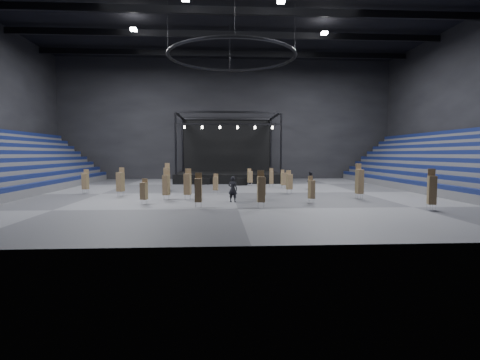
{
  "coord_description": "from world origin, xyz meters",
  "views": [
    {
      "loc": [
        -1.36,
        -36.1,
        3.79
      ],
      "look_at": [
        0.65,
        -2.0,
        1.4
      ],
      "focal_mm": 28.0,
      "sensor_mm": 36.0,
      "label": 1
    }
  ],
  "objects": [
    {
      "name": "chair_stack_11",
      "position": [
        -6.66,
        2.8,
        1.45
      ],
      "size": [
        0.63,
        0.63,
        2.85
      ],
      "rotation": [
        0.0,
        0.0,
        -0.23
      ],
      "color": "silver",
      "rests_on": "floor"
    },
    {
      "name": "chair_stack_6",
      "position": [
        5.84,
        -7.76,
        1.09
      ],
      "size": [
        0.53,
        0.53,
        2.1
      ],
      "rotation": [
        0.0,
        0.0,
        0.36
      ],
      "color": "silver",
      "rests_on": "floor"
    },
    {
      "name": "bleachers_right",
      "position": [
        22.94,
        0.0,
        1.73
      ],
      "size": [
        7.2,
        40.0,
        6.4
      ],
      "color": "#505052",
      "rests_on": "floor"
    },
    {
      "name": "chair_stack_14",
      "position": [
        2.26,
        -5.59,
        1.17
      ],
      "size": [
        0.55,
        0.55,
        2.23
      ],
      "rotation": [
        0.0,
        0.0,
        0.16
      ],
      "color": "silver",
      "rests_on": "floor"
    },
    {
      "name": "chair_stack_0",
      "position": [
        -6.91,
        -7.87,
        1.04
      ],
      "size": [
        0.57,
        0.57,
        1.94
      ],
      "rotation": [
        0.0,
        0.0,
        -0.3
      ],
      "color": "silver",
      "rests_on": "floor"
    },
    {
      "name": "chair_stack_13",
      "position": [
        5.8,
        4.54,
        1.08
      ],
      "size": [
        0.54,
        0.54,
        2.06
      ],
      "rotation": [
        0.0,
        0.0,
        0.35
      ],
      "color": "silver",
      "rests_on": "floor"
    },
    {
      "name": "crew_member",
      "position": [
        8.5,
        3.04,
        0.96
      ],
      "size": [
        0.92,
        1.07,
        1.91
      ],
      "primitive_type": "imported",
      "rotation": [
        0.0,
        0.0,
        1.34
      ],
      "color": "black",
      "rests_on": "floor"
    },
    {
      "name": "floor",
      "position": [
        0.0,
        0.0,
        0.0
      ],
      "size": [
        50.0,
        50.0,
        0.0
      ],
      "primitive_type": "plane",
      "color": "#505053",
      "rests_on": "ground"
    },
    {
      "name": "chair_stack_5",
      "position": [
        -14.0,
        0.23,
        1.23
      ],
      "size": [
        0.59,
        0.59,
        2.33
      ],
      "rotation": [
        0.0,
        0.0,
        -0.17
      ],
      "color": "silver",
      "rests_on": "floor"
    },
    {
      "name": "chair_stack_8",
      "position": [
        1.65,
        -10.17,
        1.36
      ],
      "size": [
        0.52,
        0.52,
        2.65
      ],
      "rotation": [
        0.0,
        0.0,
        0.03
      ],
      "color": "silver",
      "rests_on": "floor"
    },
    {
      "name": "chair_stack_1",
      "position": [
        4.73,
        6.24,
        1.13
      ],
      "size": [
        0.49,
        0.49,
        2.15
      ],
      "rotation": [
        0.0,
        0.0,
        -0.1
      ],
      "color": "silver",
      "rests_on": "floor"
    },
    {
      "name": "roof_girders",
      "position": [
        0.0,
        -0.0,
        17.2
      ],
      "size": [
        49.0,
        30.35,
        0.7
      ],
      "color": "black",
      "rests_on": "ceiling"
    },
    {
      "name": "chair_stack_10",
      "position": [
        -3.87,
        -5.23,
        1.35
      ],
      "size": [
        0.63,
        0.63,
        2.59
      ],
      "rotation": [
        0.0,
        0.0,
        -0.22
      ],
      "color": "silver",
      "rests_on": "floor"
    },
    {
      "name": "truss_ring",
      "position": [
        -0.0,
        0.0,
        13.0
      ],
      "size": [
        12.3,
        12.3,
        5.15
      ],
      "color": "black",
      "rests_on": "ceiling"
    },
    {
      "name": "ceiling",
      "position": [
        0.0,
        0.0,
        18.0
      ],
      "size": [
        50.0,
        42.0,
        0.2
      ],
      "primitive_type": "cube",
      "color": "black",
      "rests_on": "wall_back"
    },
    {
      "name": "floodlights",
      "position": [
        0.0,
        -4.0,
        16.6
      ],
      "size": [
        28.6,
        16.6,
        0.25
      ],
      "color": "white",
      "rests_on": "roof_girders"
    },
    {
      "name": "chair_stack_15",
      "position": [
        5.41,
        -0.97,
        1.19
      ],
      "size": [
        0.6,
        0.6,
        2.23
      ],
      "rotation": [
        0.0,
        0.0,
        0.22
      ],
      "color": "silver",
      "rests_on": "floor"
    },
    {
      "name": "chair_stack_12",
      "position": [
        10.54,
        -5.36,
        1.52
      ],
      "size": [
        0.61,
        0.61,
        2.99
      ],
      "rotation": [
        0.0,
        0.0,
        0.17
      ],
      "color": "silver",
      "rests_on": "floor"
    },
    {
      "name": "flight_case_left",
      "position": [
        -2.99,
        10.3,
        0.41
      ],
      "size": [
        1.33,
        0.86,
        0.82
      ],
      "primitive_type": "cube",
      "rotation": [
        0.0,
        0.0,
        0.22
      ],
      "color": "black",
      "rests_on": "floor"
    },
    {
      "name": "flight_case_right",
      "position": [
        4.2,
        10.3,
        0.34
      ],
      "size": [
        1.06,
        0.58,
        0.68
      ],
      "primitive_type": "cube",
      "rotation": [
        0.0,
        0.0,
        -0.07
      ],
      "color": "black",
      "rests_on": "floor"
    },
    {
      "name": "flight_case_mid",
      "position": [
        1.45,
        8.8,
        0.44
      ],
      "size": [
        1.46,
        1.06,
        0.88
      ],
      "primitive_type": "cube",
      "rotation": [
        0.0,
        0.0,
        0.33
      ],
      "color": "black",
      "rests_on": "floor"
    },
    {
      "name": "man_center",
      "position": [
        -0.2,
        -6.81,
        1.01
      ],
      "size": [
        0.87,
        0.73,
        2.03
      ],
      "primitive_type": "imported",
      "rotation": [
        0.0,
        0.0,
        2.75
      ],
      "color": "black",
      "rests_on": "floor"
    },
    {
      "name": "stage",
      "position": [
        0.0,
        16.24,
        1.45
      ],
      "size": [
        14.0,
        10.0,
        9.2
      ],
      "color": "black",
      "rests_on": "floor"
    },
    {
      "name": "chair_stack_7",
      "position": [
        -10.05,
        -2.31,
        1.35
      ],
      "size": [
        0.71,
        0.71,
        2.58
      ],
      "rotation": [
        0.0,
        0.0,
        -0.41
      ],
      "color": "silver",
      "rests_on": "floor"
    },
    {
      "name": "chair_stack_3",
      "position": [
        2.42,
        8.01,
        1.11
      ],
      "size": [
        0.62,
        0.62,
        2.06
      ],
      "rotation": [
        0.0,
        0.0,
        0.34
      ],
      "color": "silver",
      "rests_on": "floor"
    },
    {
      "name": "chair_stack_2",
      "position": [
        12.95,
        -11.99,
        1.42
      ],
      "size": [
        0.6,
        0.6,
        2.8
      ],
      "rotation": [
        0.0,
        0.0,
        -0.24
      ],
      "color": "silver",
      "rests_on": "floor"
    },
    {
      "name": "wall_back",
      "position": [
        0.0,
        21.0,
        9.0
      ],
      "size": [
        50.0,
        0.2,
        18.0
      ],
      "primitive_type": "cube",
      "color": "black",
      "rests_on": "ground"
    },
    {
      "name": "wall_front",
      "position": [
        0.0,
        -21.0,
        9.0
      ],
      "size": [
        50.0,
        0.2,
        18.0
      ],
      "primitive_type": "cube",
      "color": "black",
      "rests_on": "ground"
    },
    {
      "name": "chair_stack_9",
      "position": [
        -5.61,
        -5.19,
        1.28
      ],
      "size": [
        0.63,
        0.63,
        2.46
      ],
      "rotation": [
        0.0,
        0.0,
        -0.34
      ],
      "color": "silver",
      "rests_on": "floor"
    },
    {
      "name": "chair_stack_16",
      "position": [
        -2.75,
        -9.79,
        1.28
      ],
      "size": [
        0.5,
        0.5,
        2.47
      ],
      "rotation": [
        0.0,
        0.0,
        -0.05
      ],
      "color": "silver",
      "rests_on": "floor"
    },
    {
      "name": "chair_stack_4",
      "position": [
        -1.59,
        -0.91,
        1.03
      ],
      "size": [
        0.5,
        0.5,
        1.94
      ],
      "rotation": [
        0.0,
        0.0,
        -0.16
      ],
      "color": "silver",
      "rests_on": "floor"
    }
  ]
}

